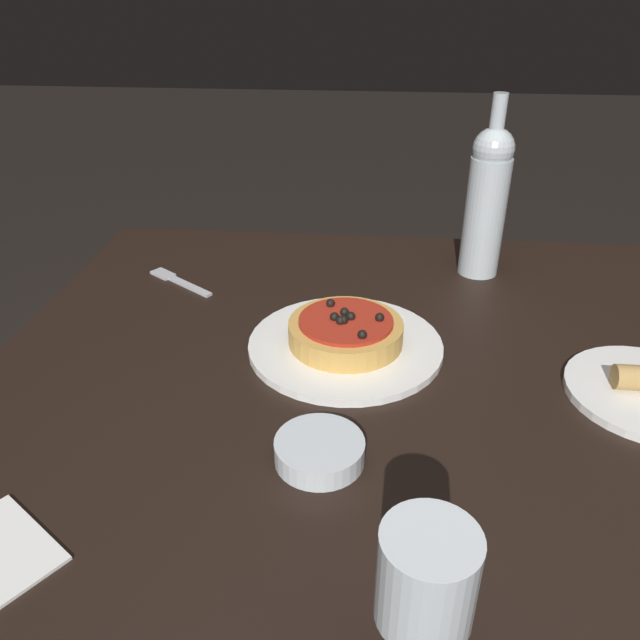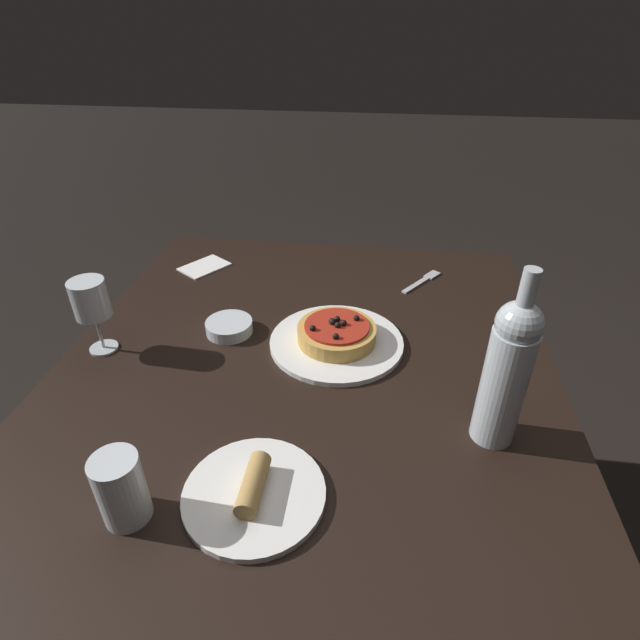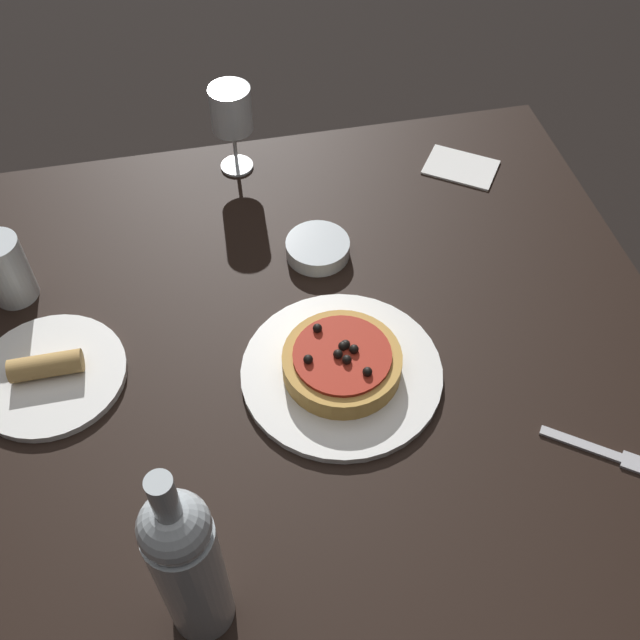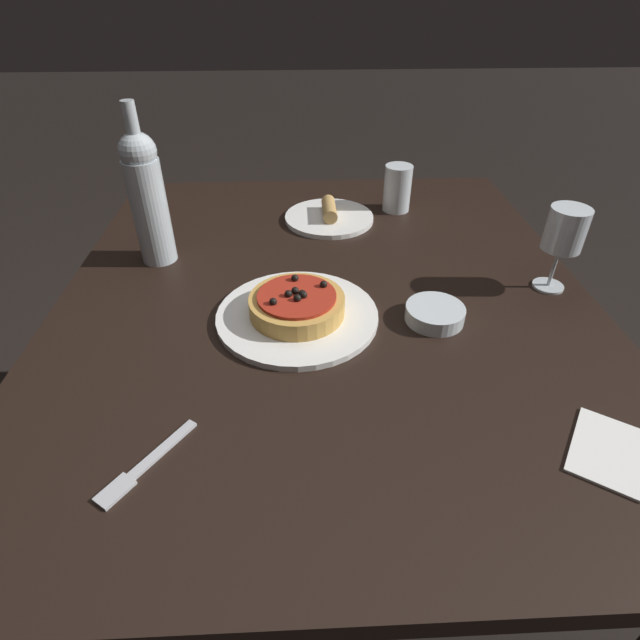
{
  "view_description": "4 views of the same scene",
  "coord_description": "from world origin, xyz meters",
  "px_view_note": "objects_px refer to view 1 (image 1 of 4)",
  "views": [
    {
      "loc": [
        0.05,
        0.76,
        1.29
      ],
      "look_at": [
        0.12,
        -0.06,
        0.82
      ],
      "focal_mm": 35.0,
      "sensor_mm": 36.0,
      "label": 1
    },
    {
      "loc": [
        -0.82,
        -0.14,
        1.43
      ],
      "look_at": [
        0.12,
        -0.02,
        0.81
      ],
      "focal_mm": 28.0,
      "sensor_mm": 36.0,
      "label": 2
    },
    {
      "loc": [
        -0.08,
        -0.68,
        1.68
      ],
      "look_at": [
        0.06,
        -0.03,
        0.88
      ],
      "focal_mm": 42.0,
      "sensor_mm": 36.0,
      "label": 3
    },
    {
      "loc": [
        0.84,
        -0.05,
        1.32
      ],
      "look_at": [
        0.14,
        -0.02,
        0.81
      ],
      "focal_mm": 28.0,
      "sensor_mm": 36.0,
      "label": 4
    }
  ],
  "objects_px": {
    "wine_bottle": "(487,199)",
    "side_bowl": "(320,451)",
    "dining_table": "(398,422)",
    "pizza": "(346,331)",
    "dinner_plate": "(345,345)",
    "wine_glass": "(426,582)",
    "fork": "(178,281)"
  },
  "relations": [
    {
      "from": "side_bowl",
      "to": "fork",
      "type": "distance_m",
      "value": 0.55
    },
    {
      "from": "dining_table",
      "to": "pizza",
      "type": "height_order",
      "value": "pizza"
    },
    {
      "from": "dining_table",
      "to": "pizza",
      "type": "relative_size",
      "value": 7.04
    },
    {
      "from": "pizza",
      "to": "side_bowl",
      "type": "height_order",
      "value": "pizza"
    },
    {
      "from": "wine_bottle",
      "to": "side_bowl",
      "type": "distance_m",
      "value": 0.62
    },
    {
      "from": "wine_glass",
      "to": "wine_bottle",
      "type": "height_order",
      "value": "wine_bottle"
    },
    {
      "from": "wine_glass",
      "to": "side_bowl",
      "type": "bearing_deg",
      "value": -68.35
    },
    {
      "from": "dinner_plate",
      "to": "fork",
      "type": "relative_size",
      "value": 2.11
    },
    {
      "from": "dinner_plate",
      "to": "wine_glass",
      "type": "relative_size",
      "value": 1.76
    },
    {
      "from": "side_bowl",
      "to": "fork",
      "type": "relative_size",
      "value": 0.76
    },
    {
      "from": "side_bowl",
      "to": "fork",
      "type": "xyz_separation_m",
      "value": [
        0.31,
        -0.46,
        -0.01
      ]
    },
    {
      "from": "fork",
      "to": "wine_glass",
      "type": "bearing_deg",
      "value": 155.79
    },
    {
      "from": "wine_glass",
      "to": "fork",
      "type": "height_order",
      "value": "wine_glass"
    },
    {
      "from": "wine_glass",
      "to": "side_bowl",
      "type": "xyz_separation_m",
      "value": [
        0.1,
        -0.26,
        -0.11
      ]
    },
    {
      "from": "wine_glass",
      "to": "side_bowl",
      "type": "relative_size",
      "value": 1.57
    },
    {
      "from": "dining_table",
      "to": "side_bowl",
      "type": "xyz_separation_m",
      "value": [
        0.1,
        0.19,
        0.1
      ]
    },
    {
      "from": "wine_bottle",
      "to": "fork",
      "type": "relative_size",
      "value": 2.34
    },
    {
      "from": "wine_glass",
      "to": "pizza",
      "type": "bearing_deg",
      "value": -80.48
    },
    {
      "from": "pizza",
      "to": "fork",
      "type": "distance_m",
      "value": 0.39
    },
    {
      "from": "wine_bottle",
      "to": "wine_glass",
      "type": "bearing_deg",
      "value": 79.35
    },
    {
      "from": "wine_bottle",
      "to": "pizza",
      "type": "bearing_deg",
      "value": 51.73
    },
    {
      "from": "dining_table",
      "to": "dinner_plate",
      "type": "relative_size",
      "value": 4.12
    },
    {
      "from": "wine_glass",
      "to": "side_bowl",
      "type": "height_order",
      "value": "wine_glass"
    },
    {
      "from": "wine_bottle",
      "to": "side_bowl",
      "type": "height_order",
      "value": "wine_bottle"
    },
    {
      "from": "dining_table",
      "to": "dinner_plate",
      "type": "xyz_separation_m",
      "value": [
        0.09,
        -0.06,
        0.1
      ]
    },
    {
      "from": "wine_bottle",
      "to": "fork",
      "type": "height_order",
      "value": "wine_bottle"
    },
    {
      "from": "dining_table",
      "to": "wine_glass",
      "type": "height_order",
      "value": "wine_glass"
    },
    {
      "from": "wine_glass",
      "to": "wine_bottle",
      "type": "xyz_separation_m",
      "value": [
        -0.15,
        -0.81,
        0.02
      ]
    },
    {
      "from": "dinner_plate",
      "to": "wine_glass",
      "type": "distance_m",
      "value": 0.53
    },
    {
      "from": "wine_glass",
      "to": "fork",
      "type": "relative_size",
      "value": 1.2
    },
    {
      "from": "pizza",
      "to": "wine_glass",
      "type": "relative_size",
      "value": 1.03
    },
    {
      "from": "pizza",
      "to": "wine_bottle",
      "type": "relative_size",
      "value": 0.53
    }
  ]
}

